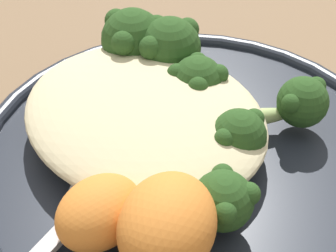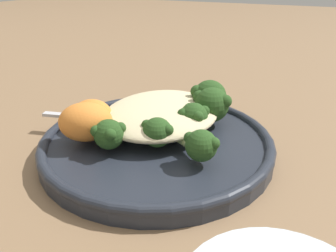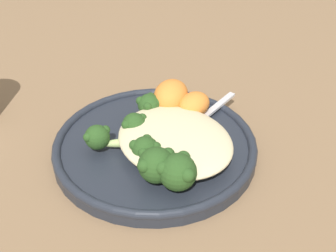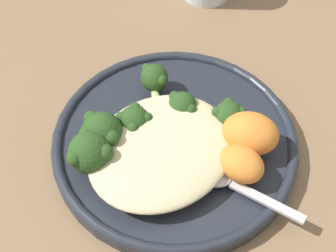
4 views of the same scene
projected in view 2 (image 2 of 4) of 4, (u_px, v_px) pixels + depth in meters
ground_plane at (150, 148)px, 0.39m from camera, size 4.00×4.00×0.00m
plate at (158, 140)px, 0.39m from camera, size 0.27×0.27×0.02m
quinoa_mound at (159, 113)px, 0.40m from camera, size 0.16×0.14×0.03m
broccoli_stalk_0 at (118, 132)px, 0.35m from camera, size 0.11×0.04×0.03m
broccoli_stalk_1 at (156, 128)px, 0.36m from camera, size 0.09×0.07×0.03m
broccoli_stalk_2 at (191, 141)px, 0.33m from camera, size 0.08×0.11×0.03m
broccoli_stalk_3 at (188, 117)px, 0.38m from camera, size 0.04×0.08×0.03m
broccoli_stalk_4 at (208, 106)px, 0.40m from camera, size 0.08×0.09×0.04m
broccoli_stalk_5 at (202, 100)px, 0.42m from camera, size 0.12×0.09×0.04m
sweet_potato_chunk_0 at (93, 113)px, 0.39m from camera, size 0.04×0.05×0.03m
sweet_potato_chunk_1 at (86, 122)px, 0.36m from camera, size 0.07×0.07×0.04m
spoon at (109, 118)px, 0.41m from camera, size 0.05×0.12×0.01m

